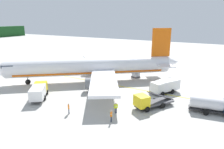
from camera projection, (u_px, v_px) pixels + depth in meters
The scene contains 11 objects.
airliner_foreground at pixel (93, 67), 45.21m from camera, with size 29.91×34.66×11.90m.
service_truck_fuel at pixel (214, 105), 30.14m from camera, with size 3.06×6.88×2.40m.
service_truck_baggage at pixel (148, 101), 31.97m from camera, with size 6.85×5.54×2.77m.
service_truck_catering at pixel (165, 86), 38.58m from camera, with size 6.14×4.84×2.50m.
service_truck_pushback at pixel (39, 91), 35.84m from camera, with size 6.14×5.54×2.42m.
cargo_container_near at pixel (136, 74), 49.03m from camera, with size 2.16×2.16×1.91m.
crew_marshaller at pixel (89, 87), 39.46m from camera, with size 0.48×0.48×1.68m.
crew_loader_left at pixel (116, 107), 30.30m from camera, with size 0.46×0.51×1.69m.
crew_loader_right at pixel (111, 115), 27.72m from camera, with size 0.60×0.36×1.74m.
crew_supervisor at pixel (69, 108), 30.10m from camera, with size 0.49×0.48×1.69m.
apron_guide_line at pixel (110, 84), 43.97m from camera, with size 0.30×60.00×0.01m, color yellow.
Camera 1 is at (-7.57, -6.57, 13.90)m, focal length 32.10 mm.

